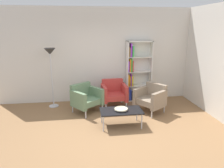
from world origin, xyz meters
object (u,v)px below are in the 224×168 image
at_px(bookshelf_tall, 136,72).
at_px(decorative_bowl, 121,109).
at_px(armchair_corner_red, 86,98).
at_px(armchair_spare_guest, 114,93).
at_px(floor_lamp_torchiere, 50,58).
at_px(coffee_table_low, 121,112).
at_px(armchair_by_bookshelf, 151,98).

xyz_separation_m(bookshelf_tall, decorative_bowl, (-0.80, -1.80, -0.51)).
bearing_deg(armchair_corner_red, armchair_spare_guest, -14.71).
height_order(bookshelf_tall, decorative_bowl, bookshelf_tall).
bearing_deg(floor_lamp_torchiere, armchair_spare_guest, -5.84).
bearing_deg(coffee_table_low, armchair_corner_red, 128.96).
distance_m(decorative_bowl, armchair_spare_guest, 1.37).
height_order(bookshelf_tall, coffee_table_low, bookshelf_tall).
xyz_separation_m(armchair_spare_guest, floor_lamp_torchiere, (-1.80, 0.18, 1.03)).
bearing_deg(bookshelf_tall, floor_lamp_torchiere, -174.53).
xyz_separation_m(decorative_bowl, floor_lamp_torchiere, (-1.77, 1.55, 1.01)).
bearing_deg(floor_lamp_torchiere, coffee_table_low, -41.16).
height_order(armchair_spare_guest, floor_lamp_torchiere, floor_lamp_torchiere).
distance_m(armchair_corner_red, floor_lamp_torchiere, 1.51).
bearing_deg(bookshelf_tall, armchair_spare_guest, -151.00).
distance_m(armchair_corner_red, armchair_by_bookshelf, 1.82).
distance_m(decorative_bowl, floor_lamp_torchiere, 2.56).
distance_m(bookshelf_tall, armchair_spare_guest, 1.03).
xyz_separation_m(decorative_bowl, armchair_corner_red, (-0.82, 1.01, -0.02)).
height_order(coffee_table_low, armchair_spare_guest, armchair_spare_guest).
distance_m(armchair_by_bookshelf, armchair_spare_guest, 1.14).
height_order(bookshelf_tall, armchair_corner_red, bookshelf_tall).
bearing_deg(armchair_corner_red, floor_lamp_torchiere, 112.92).
distance_m(bookshelf_tall, coffee_table_low, 2.05).
bearing_deg(floor_lamp_torchiere, armchair_by_bookshelf, -15.89).
relative_size(coffee_table_low, decorative_bowl, 3.12).
distance_m(coffee_table_low, armchair_by_bookshelf, 1.25).
bearing_deg(armchair_spare_guest, floor_lamp_torchiere, 171.22).
xyz_separation_m(coffee_table_low, armchair_spare_guest, (0.03, 1.37, 0.05)).
relative_size(coffee_table_low, armchair_spare_guest, 1.28).
xyz_separation_m(bookshelf_tall, armchair_by_bookshelf, (0.19, -1.03, -0.53)).
bearing_deg(coffee_table_low, floor_lamp_torchiere, 138.84).
relative_size(coffee_table_low, armchair_corner_red, 1.05).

